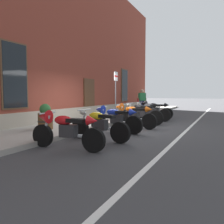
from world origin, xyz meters
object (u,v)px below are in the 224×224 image
Objects in this scene: motorcycle_black_sport at (153,109)px; pedestrian_striped_shirt at (142,99)px; motorcycle_yellow_naked at (99,125)px; motorcycle_blue_sport at (114,118)px; parking_sign at (116,88)px; motorcycle_black_naked at (140,114)px; barrel_planter at (45,118)px; pedestrian_tan_coat at (142,99)px; motorcycle_grey_naked at (150,112)px; motorcycle_orange_sport at (131,114)px; motorcycle_red_sport at (64,128)px.

pedestrian_striped_shirt is (2.92, 1.68, 0.49)m from motorcycle_black_sport.
motorcycle_blue_sport is (1.56, 0.24, 0.07)m from motorcycle_yellow_naked.
parking_sign is at bearing -174.67° from pedestrian_striped_shirt.
motorcycle_black_naked is 2.38× the size of barrel_planter.
motorcycle_black_sport reaches higher than motorcycle_blue_sport.
parking_sign is (0.09, 1.32, 1.20)m from motorcycle_black_naked.
pedestrian_tan_coat is (3.56, 1.93, 0.50)m from motorcycle_black_sport.
motorcycle_yellow_naked is 5.68m from motorcycle_grey_naked.
motorcycle_black_naked is at bearing -30.92° from barrel_planter.
parking_sign is at bearing 156.73° from motorcycle_black_sport.
parking_sign is 2.59× the size of barrel_planter.
pedestrian_tan_coat reaches higher than motorcycle_black_naked.
motorcycle_blue_sport is at bearing -60.55° from barrel_planter.
barrel_planter is (0.34, 2.40, 0.08)m from motorcycle_yellow_naked.
motorcycle_blue_sport is 1.32× the size of pedestrian_tan_coat.
motorcycle_orange_sport is 1.34× the size of pedestrian_striped_shirt.
barrel_planter is at bearing 51.73° from motorcycle_red_sport.
pedestrian_striped_shirt reaches higher than motorcycle_grey_naked.
motorcycle_blue_sport is 0.99× the size of motorcycle_orange_sport.
motorcycle_black_sport is at bearing -151.57° from pedestrian_tan_coat.
motorcycle_yellow_naked is at bearing -168.81° from pedestrian_striped_shirt.
motorcycle_black_naked is at bearing 0.62° from motorcycle_orange_sport.
motorcycle_orange_sport is at bearing -2.21° from motorcycle_red_sport.
motorcycle_blue_sport reaches higher than motorcycle_red_sport.
motorcycle_blue_sport is 0.98× the size of motorcycle_grey_naked.
motorcycle_black_naked is 4.47m from barrel_planter.
motorcycle_yellow_naked is 0.98× the size of motorcycle_black_sport.
pedestrian_tan_coat is 10.18m from barrel_planter.
motorcycle_grey_naked is 0.92× the size of parking_sign.
parking_sign reaches higher than motorcycle_blue_sport.
motorcycle_black_naked is at bearing 1.43° from motorcycle_yellow_naked.
motorcycle_red_sport is at bearing 169.24° from motorcycle_yellow_naked.
motorcycle_black_naked is at bearing -162.01° from pedestrian_striped_shirt.
motorcycle_blue_sport is 9.18m from pedestrian_tan_coat.
motorcycle_grey_naked is at bearing -1.89° from motorcycle_blue_sport.
parking_sign is 4.20m from barrel_planter.
barrel_planter reaches higher than motorcycle_red_sport.
parking_sign is (-5.60, -0.52, 0.64)m from pedestrian_striped_shirt.
motorcycle_black_sport is at bearing 2.28° from motorcycle_yellow_naked.
pedestrian_tan_coat reaches higher than motorcycle_blue_sport.
motorcycle_black_sport is (6.94, 0.28, 0.08)m from motorcycle_yellow_naked.
motorcycle_orange_sport is at bearing -177.35° from motorcycle_black_sport.
barrel_planter reaches higher than motorcycle_grey_naked.
pedestrian_striped_shirt reaches higher than motorcycle_black_naked.
motorcycle_orange_sport is 7.87m from pedestrian_tan_coat.
barrel_planter is (-10.17, 0.19, -0.50)m from pedestrian_tan_coat.
pedestrian_striped_shirt reaches higher than motorcycle_yellow_naked.
motorcycle_black_sport reaches higher than motorcycle_yellow_naked.
motorcycle_orange_sport is 2.36× the size of barrel_planter.
motorcycle_yellow_naked is at bearing -178.57° from motorcycle_black_naked.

